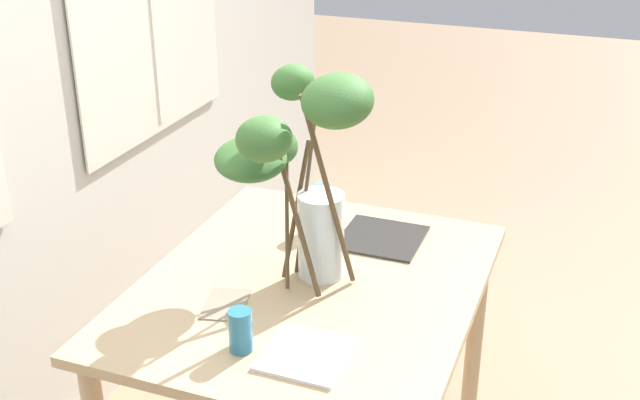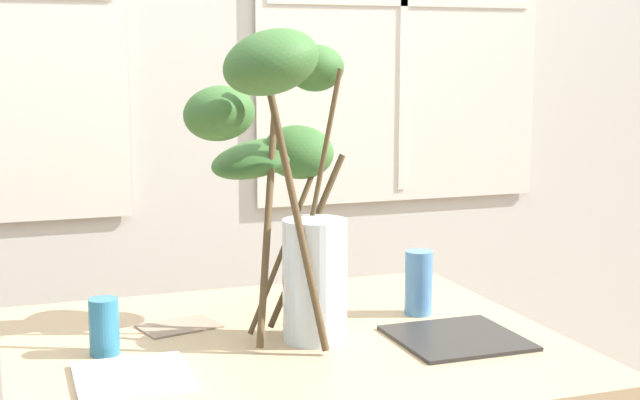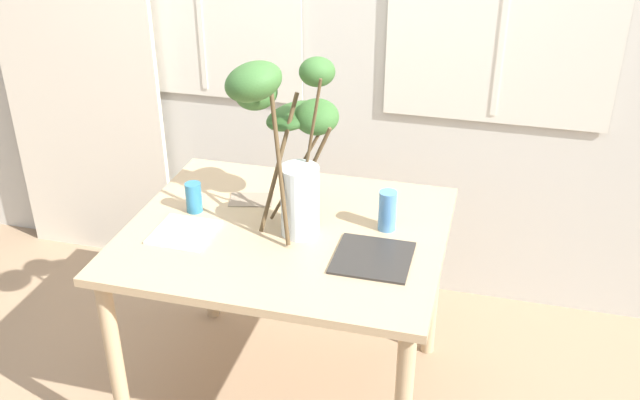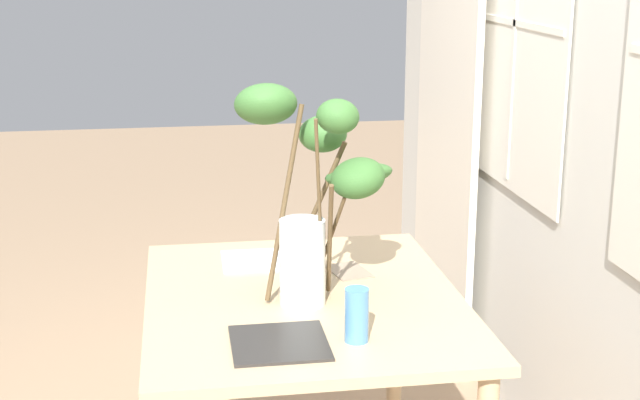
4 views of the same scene
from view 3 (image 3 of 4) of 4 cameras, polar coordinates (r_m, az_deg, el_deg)
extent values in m
plane|color=#9E7F60|center=(3.05, -2.38, -15.02)|extent=(14.00, 14.00, 0.00)
cube|color=beige|center=(3.23, 2.22, 14.69)|extent=(4.68, 0.12, 2.67)
cube|color=silver|center=(3.66, -19.07, 12.20)|extent=(0.83, 0.03, 2.34)
cube|color=tan|center=(2.59, -2.71, -2.61)|extent=(1.13, 0.95, 0.03)
cylinder|color=tan|center=(2.69, -15.84, -12.63)|extent=(0.06, 0.06, 0.75)
cylinder|color=tan|center=(3.28, -8.90, -3.69)|extent=(0.06, 0.06, 0.75)
cylinder|color=tan|center=(3.06, 8.94, -6.25)|extent=(0.06, 0.06, 0.75)
cylinder|color=silver|center=(2.49, -1.60, -0.07)|extent=(0.14, 0.14, 0.26)
cylinder|color=silver|center=(2.53, -1.57, -1.70)|extent=(0.12, 0.12, 0.08)
cylinder|color=brown|center=(2.53, -0.92, 2.07)|extent=(0.17, 0.03, 0.38)
ellipsoid|color=#38662D|center=(2.52, -0.27, 6.60)|extent=(0.18, 0.19, 0.15)
cylinder|color=brown|center=(2.50, -3.29, 2.93)|extent=(0.11, 0.20, 0.47)
ellipsoid|color=#38662D|center=(2.48, -5.08, 8.42)|extent=(0.21, 0.20, 0.14)
cylinder|color=brown|center=(2.40, -3.31, 3.12)|extent=(0.11, 0.14, 0.57)
ellipsoid|color=#38662D|center=(2.27, -5.30, 9.32)|extent=(0.28, 0.26, 0.19)
cylinder|color=brown|center=(2.46, -0.92, 3.66)|extent=(0.11, 0.05, 0.56)
ellipsoid|color=#38662D|center=(2.40, -0.23, 10.12)|extent=(0.16, 0.16, 0.12)
cylinder|color=brown|center=(2.55, -1.84, 2.15)|extent=(0.19, 0.09, 0.36)
ellipsoid|color=#38662D|center=(2.57, -2.11, 6.69)|extent=(0.27, 0.27, 0.12)
cylinder|color=teal|center=(2.71, -9.97, 0.20)|extent=(0.06, 0.06, 0.11)
cylinder|color=#4C84BC|center=(2.55, 5.36, -0.85)|extent=(0.06, 0.06, 0.15)
cube|color=white|center=(2.59, -10.71, -2.54)|extent=(0.21, 0.21, 0.01)
cube|color=#2D2B28|center=(2.41, 4.20, -4.58)|extent=(0.26, 0.26, 0.01)
cube|color=gray|center=(2.78, -5.45, 0.02)|extent=(0.19, 0.15, 0.00)
camera|label=1|loc=(2.91, -49.77, 16.61)|focal=45.30mm
camera|label=2|loc=(1.48, -50.93, -12.73)|focal=51.84mm
camera|label=4|loc=(2.60, 61.98, 6.97)|focal=51.59mm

